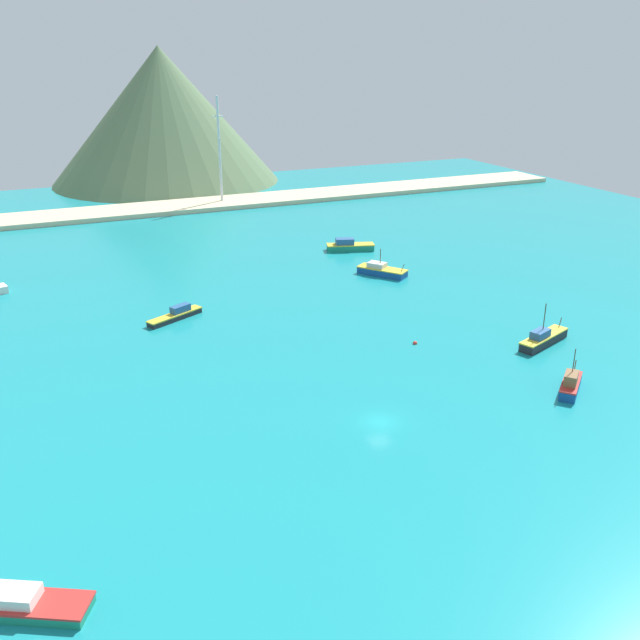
% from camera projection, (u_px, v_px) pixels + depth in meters
% --- Properties ---
extents(ground, '(260.00, 280.00, 0.50)m').
position_uv_depth(ground, '(287.00, 333.00, 105.18)').
color(ground, teal).
extents(fishing_boat_0, '(9.69, 6.17, 2.08)m').
position_uv_depth(fishing_boat_0, '(176.00, 315.00, 109.71)').
color(fishing_boat_0, '#232328').
rests_on(fishing_boat_0, ground).
extents(fishing_boat_1, '(10.37, 5.68, 6.48)m').
position_uv_depth(fishing_boat_1, '(543.00, 339.00, 100.13)').
color(fishing_boat_1, '#232328').
rests_on(fishing_boat_1, ground).
extents(fishing_boat_2, '(8.06, 9.58, 5.10)m').
position_uv_depth(fishing_boat_2, '(382.00, 271.00, 131.15)').
color(fishing_boat_2, '#14478C').
rests_on(fishing_boat_2, ground).
extents(fishing_boat_3, '(10.50, 5.89, 2.63)m').
position_uv_depth(fishing_boat_3, '(349.00, 246.00, 147.27)').
color(fishing_boat_3, '#198466').
rests_on(fishing_boat_3, ground).
extents(fishing_boat_5, '(6.63, 6.08, 5.97)m').
position_uv_depth(fishing_boat_5, '(571.00, 384.00, 86.19)').
color(fishing_boat_5, '#14478C').
rests_on(fishing_boat_5, ground).
extents(fishing_boat_7, '(9.54, 7.09, 1.89)m').
position_uv_depth(fishing_boat_7, '(27.00, 604.00, 52.54)').
color(fishing_boat_7, '#198466').
rests_on(fishing_boat_7, ground).
extents(buoy_0, '(0.64, 0.64, 0.64)m').
position_uv_depth(buoy_0, '(415.00, 343.00, 100.67)').
color(buoy_0, red).
rests_on(buoy_0, ground).
extents(beach_strip, '(247.00, 14.92, 1.20)m').
position_uv_depth(beach_strip, '(161.00, 208.00, 183.97)').
color(beach_strip, beige).
rests_on(beach_strip, ground).
extents(hill_central, '(71.88, 71.88, 41.39)m').
position_uv_depth(hill_central, '(163.00, 115.00, 217.53)').
color(hill_central, '#56704C').
rests_on(hill_central, ground).
extents(radio_tower, '(2.89, 2.31, 28.86)m').
position_uv_depth(radio_tower, '(220.00, 151.00, 185.56)').
color(radio_tower, silver).
rests_on(radio_tower, ground).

